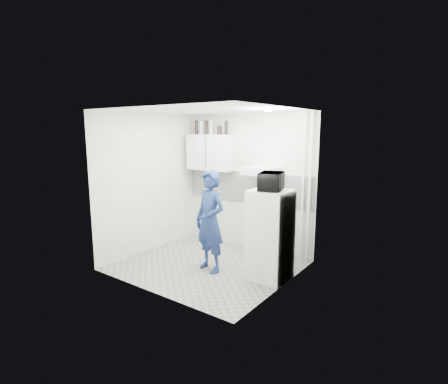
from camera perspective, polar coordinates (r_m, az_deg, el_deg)
The scene contains 23 objects.
floor at distance 6.12m, azimuth -2.69°, elevation -11.87°, with size 2.80×2.80×0.00m, color gray.
ceiling at distance 5.69m, azimuth -2.91°, elevation 13.21°, with size 2.80×2.80×0.00m, color white.
wall_back at distance 6.77m, azimuth 3.83°, elevation 1.68°, with size 2.80×2.80×0.00m, color silver.
wall_left at distance 6.72m, azimuth -12.16°, elevation 1.40°, with size 2.60×2.60×0.00m, color silver.
wall_right at distance 5.02m, azimuth 9.77°, elevation -1.43°, with size 2.60×2.60×0.00m, color silver.
person at distance 5.68m, azimuth -2.29°, elevation -4.79°, with size 0.61×0.40×1.67m, color navy.
stove at distance 6.47m, azimuth 6.81°, elevation -6.69°, with size 0.54×0.54×0.86m, color silver.
fridge at distance 5.45m, azimuth 7.53°, elevation -6.97°, with size 0.58×0.58×1.40m, color white.
stove_top at distance 6.36m, azimuth 6.89°, elevation -2.85°, with size 0.51×0.51×0.03m, color black.
saucepan at distance 6.33m, azimuth 6.17°, elevation -2.21°, with size 0.21×0.21×0.11m, color silver.
microwave at distance 5.27m, azimuth 7.74°, elevation 1.75°, with size 0.33×0.49×0.27m, color black.
bottle_a at distance 7.22m, azimuth -4.53°, elevation 10.48°, with size 0.07×0.07×0.28m, color black.
bottle_b at distance 7.14m, azimuth -3.73°, elevation 10.38°, with size 0.07×0.07×0.25m, color #B2B7BC.
bottle_c at distance 7.05m, azimuth -2.86°, elevation 10.52°, with size 0.07×0.07×0.28m, color black.
bottle_d at distance 6.98m, azimuth -2.11°, elevation 10.51°, with size 0.06×0.06×0.28m, color #B2B7BC.
canister_b at distance 6.86m, azimuth -0.73°, elevation 10.08°, with size 0.09×0.09×0.17m, color black.
bottle_e at distance 6.76m, azimuth 0.36°, elevation 10.47°, with size 0.07×0.07×0.27m, color black.
upper_cabinet at distance 7.00m, azimuth -2.12°, elevation 6.50°, with size 1.00×0.35×0.70m, color white.
range_hood at distance 6.29m, azimuth 6.12°, elevation 3.48°, with size 0.60×0.50×0.14m, color silver.
backsplash at distance 6.77m, azimuth 3.76°, elevation 0.83°, with size 2.74×0.03×0.60m, color white.
pipe_a at distance 6.12m, azimuth 13.80°, elevation 0.49°, with size 0.05×0.05×2.60m, color silver.
pipe_b at distance 6.16m, azimuth 12.76°, elevation 0.60°, with size 0.04×0.04×2.60m, color silver.
ceiling_spot_fixture at distance 5.29m, azimuth 7.20°, elevation 13.05°, with size 0.10×0.10×0.02m, color white.
Camera 1 is at (3.56, -4.43, 2.29)m, focal length 28.00 mm.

